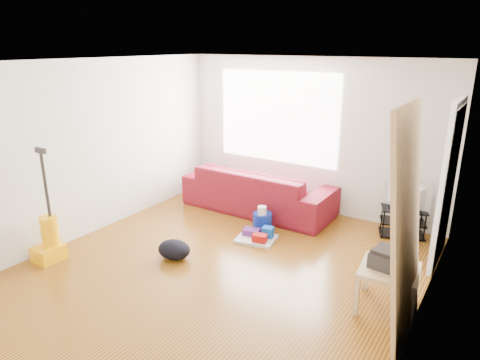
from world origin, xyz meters
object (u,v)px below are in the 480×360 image
Objects in this scene: side_table at (389,275)px; backpack at (175,258)px; vacuum at (49,240)px; tv_stand at (403,222)px; sofa at (258,210)px; cleaning_tray at (258,236)px; bucket at (262,231)px.

backpack is (-2.62, -0.40, -0.40)m from side_table.
backpack is 0.30× the size of vacuum.
vacuum is at bearing -161.91° from side_table.
sofa is at bearing 166.61° from tv_stand.
cleaning_tray reaches higher than backpack.
vacuum is at bearing 65.15° from sofa.
cleaning_tray is (-1.68, -1.28, -0.16)m from tv_stand.
bucket is 0.19× the size of vacuum.
backpack is at bearing 34.05° from vacuum.
sofa is 4.12× the size of cleaning_tray.
side_table reaches higher than tv_stand.
tv_stand is 1.09× the size of side_table.
tv_stand reaches higher than bucket.
cleaning_tray reaches higher than bucket.
vacuum reaches higher than side_table.
cleaning_tray is (0.10, -0.30, 0.06)m from bucket.
backpack is (-0.54, -1.36, 0.00)m from bucket.
tv_stand is 1.98m from side_table.
cleaning_tray is at bearing 161.51° from side_table.
tv_stand is 2.12m from cleaning_tray.
bucket is 0.47× the size of cleaning_tray.
bucket is 0.64× the size of backpack.
vacuum is at bearing -149.02° from backpack.
sofa reaches higher than bucket.
tv_stand is 2.04m from bucket.
side_table is 4.16m from vacuum.
vacuum is at bearing -135.21° from cleaning_tray.
tv_stand is at bearing -173.24° from sofa.
tv_stand is 2.44× the size of bucket.
sofa is 0.87m from bucket.
tv_stand is at bearing 98.77° from side_table.
bucket is 1.46m from backpack.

